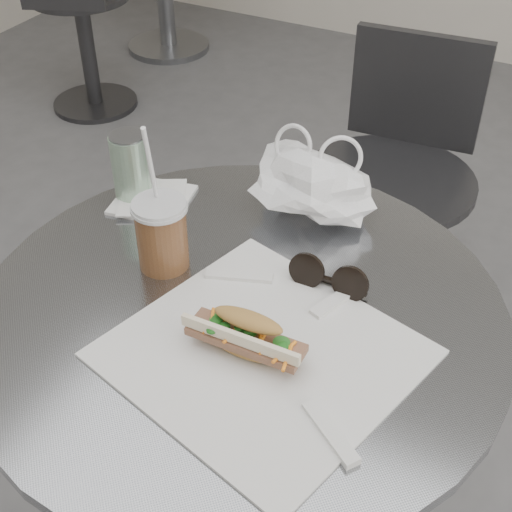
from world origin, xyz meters
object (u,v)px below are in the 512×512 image
at_px(banh_mi, 247,335).
at_px(iced_coffee, 162,233).
at_px(bg_chair, 81,32).
at_px(sunglasses, 329,279).
at_px(drink_can, 131,167).
at_px(chair_far, 388,218).
at_px(cafe_table, 243,426).

relative_size(banh_mi, iced_coffee, 0.81).
xyz_separation_m(bg_chair, sunglasses, (1.63, -1.41, 0.42)).
distance_m(bg_chair, drink_can, 1.88).
bearing_deg(banh_mi, chair_far, 93.92).
xyz_separation_m(bg_chair, drink_can, (1.24, -1.34, 0.46)).
relative_size(cafe_table, bg_chair, 1.00).
bearing_deg(drink_can, bg_chair, 132.84).
distance_m(banh_mi, iced_coffee, 0.23).
bearing_deg(drink_can, chair_far, 67.95).
bearing_deg(iced_coffee, sunglasses, 13.59).
bearing_deg(drink_can, sunglasses, -10.18).
xyz_separation_m(cafe_table, sunglasses, (0.10, 0.09, 0.30)).
bearing_deg(bg_chair, drink_can, -69.69).
bearing_deg(sunglasses, banh_mi, -106.16).
bearing_deg(chair_far, iced_coffee, 76.82).
bearing_deg(cafe_table, sunglasses, 42.44).
bearing_deg(bg_chair, iced_coffee, -69.15).
distance_m(iced_coffee, drink_can, 0.19).
bearing_deg(cafe_table, bg_chair, 135.68).
relative_size(banh_mi, sunglasses, 1.60).
xyz_separation_m(chair_far, iced_coffee, (-0.13, -0.80, 0.44)).
height_order(chair_far, sunglasses, sunglasses).
relative_size(cafe_table, sunglasses, 6.23).
bearing_deg(cafe_table, iced_coffee, 168.55).
xyz_separation_m(banh_mi, drink_can, (-0.34, 0.24, 0.03)).
bearing_deg(bg_chair, sunglasses, -63.34).
height_order(banh_mi, drink_can, drink_can).
distance_m(sunglasses, drink_can, 0.40).
bearing_deg(chair_far, banh_mi, 90.39).
bearing_deg(banh_mi, cafe_table, 122.86).
relative_size(iced_coffee, sunglasses, 1.98).
bearing_deg(drink_can, banh_mi, -34.57).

